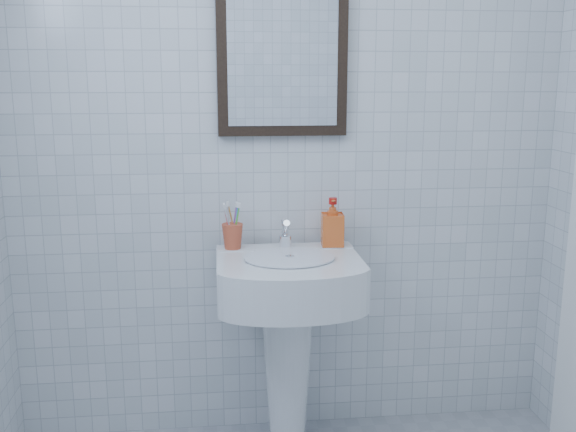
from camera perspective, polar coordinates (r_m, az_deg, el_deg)
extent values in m
cube|color=silver|center=(2.54, -0.01, 7.42)|extent=(2.20, 0.02, 2.50)
cone|color=white|center=(2.59, -0.06, -13.58)|extent=(0.21, 0.21, 0.67)
cube|color=white|center=(2.40, 0.06, -5.56)|extent=(0.53, 0.38, 0.16)
cube|color=white|center=(2.53, -0.30, -3.01)|extent=(0.53, 0.10, 0.03)
cylinder|color=white|center=(2.35, 0.14, -3.69)|extent=(0.33, 0.33, 0.01)
cylinder|color=silver|center=(2.49, -0.25, -2.29)|extent=(0.05, 0.05, 0.05)
cylinder|color=silver|center=(2.46, -0.21, -1.06)|extent=(0.03, 0.09, 0.08)
cylinder|color=silver|center=(2.50, -0.30, -1.32)|extent=(0.03, 0.05, 0.09)
imported|color=#E64916|center=(2.52, 3.98, -0.54)|extent=(0.09, 0.09, 0.19)
cube|color=black|center=(2.52, -0.50, 14.21)|extent=(0.50, 0.04, 0.62)
cube|color=white|center=(2.50, -0.46, 14.23)|extent=(0.42, 0.00, 0.54)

